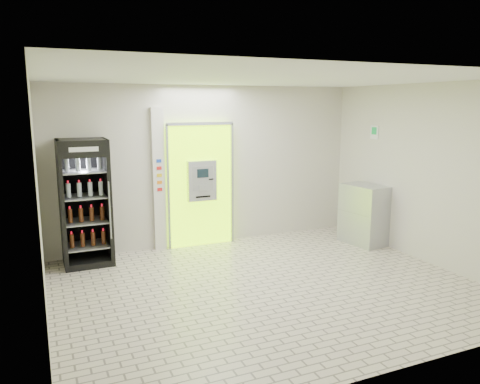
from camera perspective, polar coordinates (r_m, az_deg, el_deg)
ground at (r=7.06m, az=3.32°, el=-11.42°), size 6.00×6.00×0.00m
room_shell at (r=6.59m, az=3.49°, el=3.59°), size 6.00×6.00×6.00m
atm_assembly at (r=8.82m, az=-4.87°, el=0.96°), size 1.30×0.24×2.33m
pillar at (r=8.62m, az=-9.87°, el=1.48°), size 0.22×0.11×2.60m
beverage_cooler at (r=8.17m, az=-18.36°, el=-1.50°), size 0.79×0.75×2.10m
steel_cabinet at (r=9.29m, az=14.91°, el=-2.64°), size 0.69×0.93×1.14m
exit_sign at (r=9.38m, az=16.07°, el=7.01°), size 0.02×0.22×0.26m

